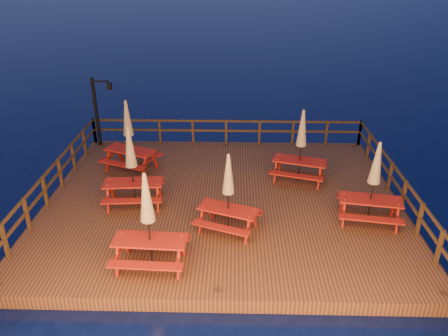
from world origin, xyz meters
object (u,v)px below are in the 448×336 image
(lamp_post, at_px, (99,106))
(picnic_table_1, at_px, (228,192))
(picnic_table_2, at_px, (374,182))
(picnic_table_0, at_px, (132,165))

(lamp_post, distance_m, picnic_table_1, 8.60)
(picnic_table_1, distance_m, picnic_table_2, 4.41)
(lamp_post, relative_size, picnic_table_2, 1.11)
(picnic_table_0, relative_size, picnic_table_2, 1.02)
(picnic_table_0, bearing_deg, picnic_table_1, -29.73)
(picnic_table_0, distance_m, picnic_table_1, 3.49)
(lamp_post, bearing_deg, picnic_table_0, -64.08)
(lamp_post, relative_size, picnic_table_1, 1.18)
(lamp_post, relative_size, picnic_table_0, 1.09)
(picnic_table_0, xyz_separation_m, picnic_table_1, (3.15, -1.48, -0.12))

